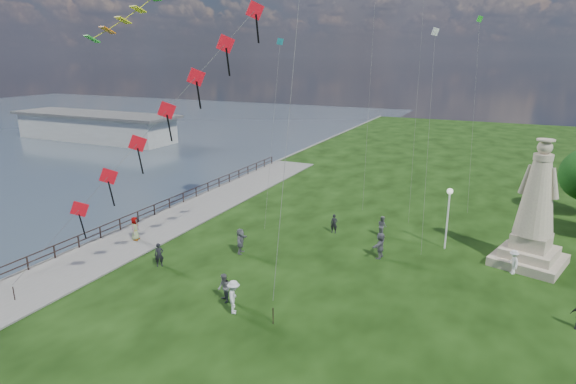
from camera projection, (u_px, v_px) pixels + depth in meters
The scene contains 15 objects.
waterfront at pixel (122, 238), 36.06m from camera, with size 200.00×200.00×1.51m.
pier_pavilion at pixel (95, 126), 79.26m from camera, with size 30.00×8.00×4.40m.
statue at pixel (534, 219), 30.57m from camera, with size 5.02×5.02×8.24m.
lamppost at pixel (449, 206), 33.06m from camera, with size 0.41×0.41×4.41m.
person_0 at pixel (159, 255), 30.89m from camera, with size 0.57×0.37×1.56m, color black.
person_1 at pixel (224, 288), 26.42m from camera, with size 0.80×0.49×1.64m, color #595960.
person_2 at pixel (234, 297), 25.23m from camera, with size 1.19×0.61×1.84m, color silver.
person_5 at pixel (241, 241), 32.91m from camera, with size 1.66×0.71×1.78m, color #595960.
person_6 at pixel (334, 224), 36.72m from camera, with size 0.54×0.35×1.48m, color black.
person_7 at pixel (382, 226), 36.15m from camera, with size 0.75×0.47×1.55m, color #595960.
person_8 at pixel (513, 262), 29.84m from camera, with size 1.01×0.52×1.56m, color silver.
person_10 at pixel (135, 230), 35.10m from camera, with size 0.85×0.52×1.74m, color #595960.
person_11 at pixel (380, 245), 32.16m from camera, with size 1.66×0.72×1.80m, color #595960.
red_kite_train at pixel (164, 117), 26.12m from camera, with size 10.99×9.35×15.98m.
small_kites at pixel (426, 13), 36.74m from camera, with size 22.66×16.17×31.68m.
Camera 1 is at (10.34, -16.30, 13.15)m, focal length 30.00 mm.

